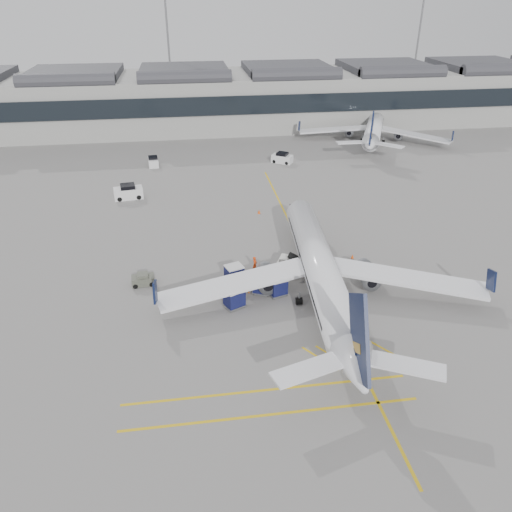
{
  "coord_description": "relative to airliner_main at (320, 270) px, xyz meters",
  "views": [
    {
      "loc": [
        -2.95,
        -38.27,
        27.35
      ],
      "look_at": [
        3.24,
        4.18,
        4.0
      ],
      "focal_mm": 35.0,
      "sensor_mm": 36.0,
      "label": 1
    }
  ],
  "objects": [
    {
      "name": "airliner_main",
      "position": [
        0.0,
        0.0,
        0.0
      ],
      "size": [
        32.26,
        35.36,
        9.4
      ],
      "rotation": [
        0.0,
        0.0,
        -0.08
      ],
      "color": "white",
      "rests_on": "ground"
    },
    {
      "name": "baggage_cart_a",
      "position": [
        -5.59,
        1.11,
        -1.74
      ],
      "size": [
        2.25,
        2.07,
        1.91
      ],
      "rotation": [
        0.0,
        0.0,
        -0.4
      ],
      "color": "gray",
      "rests_on": "ground"
    },
    {
      "name": "ramp_agent_a",
      "position": [
        -5.73,
        5.32,
        -1.85
      ],
      "size": [
        0.71,
        0.79,
        1.82
      ],
      "primitive_type": "imported",
      "rotation": [
        0.0,
        0.0,
        1.06
      ],
      "color": "#EA3B0C",
      "rests_on": "ground"
    },
    {
      "name": "apron_markings",
      "position": [
        0.61,
        7.41,
        -2.76
      ],
      "size": [
        0.25,
        60.0,
        0.01
      ],
      "primitive_type": "cube",
      "color": "gold",
      "rests_on": "ground"
    },
    {
      "name": "belt_loader",
      "position": [
        -1.55,
        5.08,
        -2.2
      ],
      "size": [
        4.82,
        3.16,
        1.93
      ],
      "rotation": [
        0.0,
        0.0,
        -0.43
      ],
      "color": "silver",
      "rests_on": "ground"
    },
    {
      "name": "baggage_cart_b",
      "position": [
        -4.12,
        0.51,
        -1.77
      ],
      "size": [
        2.1,
        1.89,
        1.85
      ],
      "rotation": [
        0.0,
        0.0,
        0.29
      ],
      "color": "gray",
      "rests_on": "ground"
    },
    {
      "name": "airliner_far",
      "position": [
        25.03,
        53.38,
        -0.21
      ],
      "size": [
        27.7,
        30.6,
        8.67
      ],
      "rotation": [
        0.0,
        0.0,
        -0.41
      ],
      "color": "white",
      "rests_on": "ground"
    },
    {
      "name": "terminal",
      "position": [
        -9.39,
        69.34,
        3.38
      ],
      "size": [
        200.0,
        20.45,
        12.4
      ],
      "color": "#9E9E99",
      "rests_on": "ground"
    },
    {
      "name": "service_van_right",
      "position": [
        4.38,
        42.09,
        -1.95
      ],
      "size": [
        3.91,
        3.39,
        1.81
      ],
      "rotation": [
        0.0,
        0.0,
        -0.58
      ],
      "color": "silver",
      "rests_on": "ground"
    },
    {
      "name": "service_van_mid",
      "position": [
        -17.84,
        43.58,
        -2.02
      ],
      "size": [
        1.91,
        3.36,
        1.65
      ],
      "rotation": [
        0.0,
        0.0,
        1.67
      ],
      "color": "silver",
      "rests_on": "ground"
    },
    {
      "name": "safety_cone_engine",
      "position": [
        5.7,
        6.78,
        -2.53
      ],
      "size": [
        0.33,
        0.33,
        0.46
      ],
      "primitive_type": "cone",
      "color": "#F24C0A",
      "rests_on": "ground"
    },
    {
      "name": "pushback_tug",
      "position": [
        -17.55,
        4.45,
        -2.19
      ],
      "size": [
        2.41,
        1.62,
        1.28
      ],
      "rotation": [
        0.0,
        0.0,
        0.09
      ],
      "color": "#525447",
      "rests_on": "ground"
    },
    {
      "name": "baggage_cart_c",
      "position": [
        -8.16,
        3.45,
        -1.71
      ],
      "size": [
        2.26,
        2.06,
        1.96
      ],
      "rotation": [
        0.0,
        0.0,
        0.33
      ],
      "color": "gray",
      "rests_on": "ground"
    },
    {
      "name": "light_masts",
      "position": [
        -11.06,
        83.41,
        11.73
      ],
      "size": [
        113.0,
        0.6,
        25.45
      ],
      "color": "slate",
      "rests_on": "ground"
    },
    {
      "name": "service_van_left",
      "position": [
        -20.88,
        29.02,
        -1.83
      ],
      "size": [
        4.32,
        2.61,
        2.09
      ],
      "rotation": [
        0.0,
        0.0,
        0.15
      ],
      "color": "silver",
      "rests_on": "ground"
    },
    {
      "name": "baggage_cart_d",
      "position": [
        -8.63,
        -0.98,
        -1.71
      ],
      "size": [
        2.34,
        2.19,
        1.95
      ],
      "rotation": [
        0.0,
        0.0,
        0.45
      ],
      "color": "gray",
      "rests_on": "ground"
    },
    {
      "name": "ramp_agent_b",
      "position": [
        -7.24,
        1.31,
        -1.94
      ],
      "size": [
        0.88,
        0.73,
        1.65
      ],
      "primitive_type": "imported",
      "rotation": [
        0.0,
        0.0,
        3.29
      ],
      "color": "orange",
      "rests_on": "ground"
    },
    {
      "name": "ground",
      "position": [
        -9.39,
        -2.59,
        -2.76
      ],
      "size": [
        220.0,
        220.0,
        0.0
      ],
      "primitive_type": "plane",
      "color": "gray",
      "rests_on": "ground"
    },
    {
      "name": "safety_cone_nose",
      "position": [
        -2.93,
        20.82,
        -2.49
      ],
      "size": [
        0.39,
        0.39,
        0.55
      ],
      "primitive_type": "cone",
      "color": "#F24C0A",
      "rests_on": "ground"
    }
  ]
}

